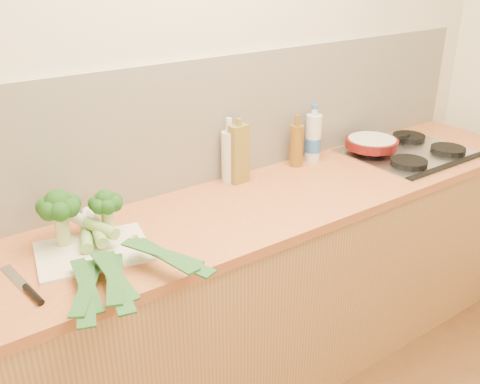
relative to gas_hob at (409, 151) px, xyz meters
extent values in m
plane|color=beige|center=(-1.02, 0.30, 0.39)|extent=(3.50, 0.00, 3.50)
cube|color=silver|center=(-1.02, 0.29, 0.26)|extent=(3.20, 0.02, 0.54)
cube|color=tan|center=(-1.02, 0.00, -0.48)|extent=(3.20, 0.60, 0.86)
cube|color=#DB7940|center=(-1.02, 0.00, -0.03)|extent=(3.20, 0.62, 0.04)
cube|color=silver|center=(0.00, 0.00, -0.01)|extent=(0.58, 0.50, 0.01)
cube|color=black|center=(0.00, -0.23, 0.00)|extent=(0.58, 0.04, 0.01)
cylinder|color=black|center=(-0.15, -0.12, 0.01)|extent=(0.17, 0.17, 0.03)
cylinder|color=black|center=(0.15, -0.12, 0.01)|extent=(0.17, 0.17, 0.03)
cylinder|color=black|center=(-0.15, 0.12, 0.01)|extent=(0.17, 0.17, 0.03)
cylinder|color=black|center=(0.15, 0.12, 0.01)|extent=(0.17, 0.17, 0.03)
cube|color=white|center=(-1.65, 0.00, -0.01)|extent=(0.42, 0.34, 0.01)
cylinder|color=#ACBE6F|center=(-1.71, 0.10, 0.05)|extent=(0.05, 0.05, 0.10)
sphere|color=#173C10|center=(-1.71, 0.10, 0.15)|extent=(0.09, 0.09, 0.09)
sphere|color=#173C10|center=(-1.67, 0.10, 0.14)|extent=(0.07, 0.07, 0.07)
sphere|color=#173C10|center=(-1.69, 0.13, 0.14)|extent=(0.07, 0.07, 0.07)
sphere|color=#173C10|center=(-1.72, 0.14, 0.14)|extent=(0.07, 0.07, 0.07)
sphere|color=#173C10|center=(-1.75, 0.12, 0.14)|extent=(0.07, 0.07, 0.07)
sphere|color=#173C10|center=(-1.75, 0.08, 0.14)|extent=(0.07, 0.07, 0.07)
sphere|color=#173C10|center=(-1.72, 0.06, 0.14)|extent=(0.07, 0.07, 0.07)
sphere|color=#173C10|center=(-1.69, 0.07, 0.14)|extent=(0.07, 0.07, 0.07)
cylinder|color=#ACBE6F|center=(-1.56, 0.07, 0.04)|extent=(0.04, 0.04, 0.09)
sphere|color=#173C10|center=(-1.56, 0.07, 0.13)|extent=(0.07, 0.07, 0.07)
sphere|color=#173C10|center=(-1.53, 0.07, 0.12)|extent=(0.06, 0.06, 0.06)
sphere|color=#173C10|center=(-1.54, 0.10, 0.12)|extent=(0.06, 0.06, 0.06)
sphere|color=#173C10|center=(-1.57, 0.11, 0.12)|extent=(0.06, 0.06, 0.06)
sphere|color=#173C10|center=(-1.59, 0.09, 0.12)|extent=(0.06, 0.06, 0.06)
sphere|color=#173C10|center=(-1.59, 0.06, 0.12)|extent=(0.06, 0.06, 0.06)
sphere|color=#173C10|center=(-1.57, 0.04, 0.12)|extent=(0.06, 0.06, 0.06)
sphere|color=#173C10|center=(-1.54, 0.05, 0.12)|extent=(0.06, 0.06, 0.06)
cylinder|color=white|center=(-1.60, 0.19, 0.02)|extent=(0.08, 0.14, 0.04)
cylinder|color=#7CAB55|center=(-1.65, 0.06, 0.02)|extent=(0.10, 0.17, 0.04)
cube|color=#1C4F21|center=(-1.76, -0.23, 0.02)|extent=(0.19, 0.28, 0.02)
cube|color=#1C4F21|center=(-1.77, -0.25, 0.02)|extent=(0.17, 0.34, 0.01)
cube|color=#1C4F21|center=(-1.76, -0.22, 0.02)|extent=(0.09, 0.28, 0.02)
cylinder|color=white|center=(-1.59, 0.14, 0.04)|extent=(0.06, 0.12, 0.04)
cylinder|color=#7CAB55|center=(-1.61, 0.02, 0.04)|extent=(0.07, 0.14, 0.04)
cube|color=#1C4F21|center=(-1.68, -0.26, 0.04)|extent=(0.16, 0.29, 0.02)
cube|color=#1C4F21|center=(-1.68, -0.28, 0.04)|extent=(0.13, 0.34, 0.01)
cube|color=#1C4F21|center=(-1.68, -0.25, 0.04)|extent=(0.05, 0.28, 0.02)
cylinder|color=white|center=(-1.65, 0.15, 0.06)|extent=(0.07, 0.12, 0.04)
cylinder|color=#7CAB55|center=(-1.61, 0.03, 0.06)|extent=(0.09, 0.15, 0.04)
cube|color=#1C4F21|center=(-1.51, -0.26, 0.06)|extent=(0.09, 0.30, 0.02)
cube|color=#1C4F21|center=(-1.51, -0.27, 0.06)|extent=(0.15, 0.34, 0.01)
cube|color=#1C4F21|center=(-1.52, -0.25, 0.06)|extent=(0.18, 0.27, 0.02)
cube|color=silver|center=(-1.91, 0.00, -0.01)|extent=(0.05, 0.17, 0.00)
cylinder|color=black|center=(-1.89, -0.14, 0.00)|extent=(0.03, 0.11, 0.02)
cylinder|color=#550E0E|center=(-0.16, 0.11, 0.05)|extent=(0.26, 0.26, 0.04)
cylinder|color=beige|center=(-0.16, 0.11, 0.07)|extent=(0.23, 0.23, 0.00)
cube|color=black|center=(0.03, 0.09, 0.04)|extent=(0.13, 0.03, 0.02)
cube|color=olive|center=(-0.90, 0.21, 0.12)|extent=(0.08, 0.05, 0.26)
cylinder|color=olive|center=(-0.90, 0.21, 0.26)|extent=(0.02, 0.02, 0.03)
cylinder|color=silver|center=(-0.92, 0.24, 0.10)|extent=(0.07, 0.07, 0.23)
cylinder|color=silver|center=(-0.92, 0.24, 0.24)|extent=(0.03, 0.03, 0.06)
cylinder|color=brown|center=(-0.56, 0.22, 0.08)|extent=(0.06, 0.06, 0.20)
cylinder|color=brown|center=(-0.56, 0.22, 0.21)|extent=(0.03, 0.03, 0.05)
cylinder|color=silver|center=(-0.45, 0.22, 0.10)|extent=(0.08, 0.08, 0.23)
cylinder|color=silver|center=(-0.45, 0.22, 0.23)|extent=(0.03, 0.03, 0.03)
cylinder|color=#2E60AF|center=(-0.45, 0.22, 0.06)|extent=(0.08, 0.08, 0.07)
camera|label=1|loc=(-2.15, -1.56, 0.92)|focal=40.00mm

